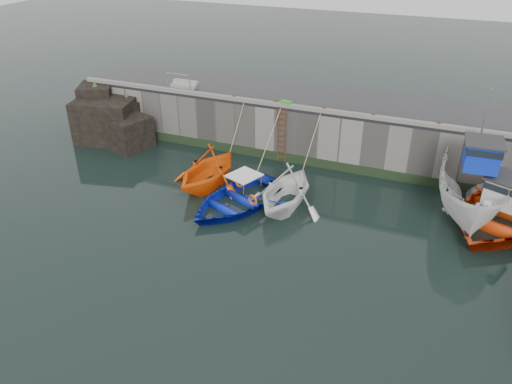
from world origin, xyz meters
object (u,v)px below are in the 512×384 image
at_px(boat_far_white, 472,189).
at_px(boat_near_blacktrim, 285,206).
at_px(ladder, 282,135).
at_px(bollard_c, 324,109).
at_px(boat_near_blue, 237,205).
at_px(bollard_d, 373,116).
at_px(bollard_b, 276,103).
at_px(bollard_a, 234,97).
at_px(boat_near_white, 209,185).
at_px(bollard_e, 439,124).
at_px(boat_far_orange, 503,212).
at_px(fish_crate, 286,104).

bearing_deg(boat_far_white, boat_near_blacktrim, -164.93).
distance_m(ladder, bollard_c, 2.81).
relative_size(ladder, boat_near_blue, 0.57).
bearing_deg(bollard_d, bollard_c, 180.00).
bearing_deg(bollard_c, bollard_b, 180.00).
relative_size(boat_near_blacktrim, bollard_a, 16.67).
bearing_deg(boat_near_blacktrim, bollard_c, 89.87).
distance_m(ladder, boat_far_white, 10.18).
bearing_deg(boat_far_white, boat_near_white, -173.64).
distance_m(boat_near_blacktrim, bollard_a, 7.72).
distance_m(bollard_a, bollard_e, 11.00).
bearing_deg(ladder, bollard_e, 2.40).
xyz_separation_m(boat_far_orange, fish_crate, (-11.42, 2.63, 2.80)).
bearing_deg(boat_near_blue, boat_near_white, 170.51).
xyz_separation_m(boat_far_white, bollard_c, (-7.78, 2.32, 2.05)).
height_order(fish_crate, bollard_d, fish_crate).
xyz_separation_m(bollard_a, bollard_e, (11.00, 0.00, 0.00)).
bearing_deg(boat_near_blacktrim, boat_far_orange, 17.92).
xyz_separation_m(bollard_b, bollard_e, (8.50, 0.00, 0.00)).
xyz_separation_m(boat_near_blue, boat_far_orange, (11.83, 3.18, 0.51)).
bearing_deg(boat_near_white, fish_crate, 66.37).
relative_size(boat_near_blue, boat_far_white, 0.71).
bearing_deg(bollard_e, bollard_d, 180.00).
relative_size(boat_near_white, fish_crate, 7.85).
bearing_deg(bollard_b, boat_near_blacktrim, -64.79).
distance_m(fish_crate, bollard_b, 0.57).
distance_m(bollard_b, bollard_c, 2.70).
relative_size(ladder, boat_near_white, 0.68).
relative_size(boat_far_white, bollard_b, 28.12).
bearing_deg(ladder, bollard_b, 146.14).
bearing_deg(bollard_d, boat_near_blue, -131.76).
height_order(fish_crate, bollard_e, fish_crate).
height_order(boat_near_blue, bollard_a, bollard_a).
bearing_deg(bollard_e, boat_far_white, -49.52).
xyz_separation_m(bollard_c, bollard_e, (5.80, 0.00, 0.00)).
distance_m(boat_far_orange, bollard_e, 5.16).
bearing_deg(ladder, bollard_a, 173.62).
relative_size(bollard_d, bollard_e, 1.00).
distance_m(ladder, bollard_b, 1.81).
xyz_separation_m(boat_far_white, boat_far_orange, (1.51, -0.26, -0.74)).
bearing_deg(ladder, bollard_d, 4.00).
bearing_deg(boat_near_white, bollard_e, 29.38).
height_order(boat_far_white, bollard_d, boat_far_white).
height_order(boat_far_white, bollard_e, boat_far_white).
xyz_separation_m(ladder, bollard_a, (-3.00, 0.34, 1.71)).
bearing_deg(boat_near_blacktrim, ladder, 115.44).
bearing_deg(bollard_a, bollard_e, 0.00).
bearing_deg(boat_far_orange, boat_near_blue, -142.16).
distance_m(boat_near_blue, bollard_c, 7.11).
bearing_deg(boat_near_blue, bollard_a, 136.13).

